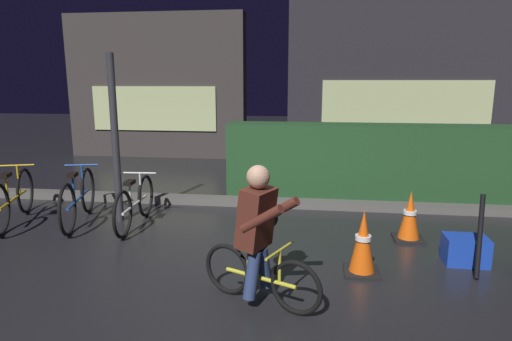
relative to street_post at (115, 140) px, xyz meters
name	(u,v)px	position (x,y,z in m)	size (l,w,h in m)	color
ground_plane	(231,262)	(1.81, -1.20, -1.15)	(40.00, 40.00, 0.00)	black
sidewalk_curb	(257,202)	(1.81, 1.00, -1.09)	(12.00, 0.24, 0.12)	#56544F
hedge_row	(369,160)	(3.61, 1.90, -0.54)	(4.80, 0.70, 1.22)	#214723
storefront_left	(157,87)	(-1.33, 5.30, 0.63)	(4.55, 0.54, 3.58)	#383330
storefront_right	(406,55)	(4.90, 6.00, 1.41)	(5.83, 0.54, 5.14)	#262328
street_post	(115,140)	(0.00, 0.00, 0.00)	(0.10, 0.10, 2.30)	#2D2D33
parked_bike_leftmost	(13,198)	(-1.40, -0.29, -0.80)	(0.59, 1.61, 0.77)	black
parked_bike_left_mid	(78,198)	(-0.52, -0.15, -0.80)	(0.53, 1.64, 0.77)	black
parked_bike_center_left	(135,203)	(0.31, -0.19, -0.83)	(0.46, 1.51, 0.69)	black
traffic_cone_near	(363,243)	(3.20, -1.30, -0.82)	(0.36, 0.36, 0.67)	black
traffic_cone_far	(410,217)	(3.87, -0.25, -0.85)	(0.36, 0.36, 0.62)	black
blue_crate	(465,250)	(4.32, -0.90, -1.00)	(0.44, 0.32, 0.30)	#193DB7
cyclist	(259,235)	(2.23, -2.02, -0.52)	(1.10, 0.66, 1.25)	black
closed_umbrella	(480,236)	(4.36, -1.15, -0.75)	(0.05, 0.05, 0.85)	black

